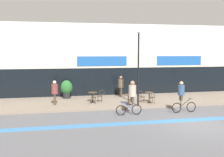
{
  "coord_description": "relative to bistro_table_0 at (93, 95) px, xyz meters",
  "views": [
    {
      "loc": [
        -7.27,
        -12.58,
        3.98
      ],
      "look_at": [
        -3.68,
        5.31,
        2.07
      ],
      "focal_mm": 42.0,
      "sensor_mm": 36.0,
      "label": 1
    }
  ],
  "objects": [
    {
      "name": "cafe_chair_2_side",
      "position": [
        3.59,
        -0.91,
        -0.02
      ],
      "size": [
        0.59,
        0.43,
        0.9
      ],
      "rotation": [
        0.0,
        0.0,
        0.07
      ],
      "color": "#4C3823",
      "rests_on": "sidewalk_slab"
    },
    {
      "name": "bistro_table_0",
      "position": [
        0.0,
        0.0,
        0.0
      ],
      "size": [
        0.7,
        0.7,
        0.75
      ],
      "color": "black",
      "rests_on": "sidewalk_slab"
    },
    {
      "name": "bistro_table_2",
      "position": [
        4.21,
        -0.9,
        0.01
      ],
      "size": [
        0.66,
        0.66,
        0.77
      ],
      "color": "black",
      "rests_on": "sidewalk_slab"
    },
    {
      "name": "cafe_chair_2_near",
      "position": [
        4.22,
        -1.53,
        -0.02
      ],
      "size": [
        0.45,
        0.6,
        0.9
      ],
      "rotation": [
        0.0,
        0.0,
        1.7
      ],
      "color": "#4C3823",
      "rests_on": "sidewalk_slab"
    },
    {
      "name": "ground_plane",
      "position": [
        4.84,
        -7.01,
        -0.65
      ],
      "size": [
        120.0,
        120.0,
        0.0
      ],
      "primitive_type": "plane",
      "color": "#5B5B60"
    },
    {
      "name": "bike_lane_stripe",
      "position": [
        4.84,
        -5.91,
        -0.65
      ],
      "size": [
        36.0,
        0.7,
        0.01
      ],
      "primitive_type": "cube",
      "color": "#3D7AB7",
      "rests_on": "ground"
    },
    {
      "name": "cyclist_0",
      "position": [
        1.95,
        -4.04,
        0.64
      ],
      "size": [
        1.65,
        0.49,
        2.15
      ],
      "rotation": [
        0.0,
        0.0,
        3.12
      ],
      "color": "black",
      "rests_on": "ground"
    },
    {
      "name": "pedestrian_near_end",
      "position": [
        2.64,
        1.76,
        0.52
      ],
      "size": [
        0.51,
        0.51,
        1.77
      ],
      "rotation": [
        0.0,
        0.0,
        3.27
      ],
      "color": "#4C3D2D",
      "rests_on": "sidewalk_slab"
    },
    {
      "name": "planter_pot",
      "position": [
        -1.9,
        2.01,
        0.28
      ],
      "size": [
        0.96,
        0.96,
        1.49
      ],
      "color": "#232326",
      "rests_on": "sidewalk_slab"
    },
    {
      "name": "storefront_facade",
      "position": [
        4.84,
        4.96,
        2.51
      ],
      "size": [
        40.0,
        4.06,
        6.37
      ],
      "color": "silver",
      "rests_on": "ground"
    },
    {
      "name": "lamp_post",
      "position": [
        2.99,
        -2.02,
        2.54
      ],
      "size": [
        0.26,
        0.26,
        5.33
      ],
      "color": "black",
      "rests_on": "sidewalk_slab"
    },
    {
      "name": "sidewalk_slab",
      "position": [
        4.84,
        0.24,
        -0.59
      ],
      "size": [
        40.0,
        5.5,
        0.12
      ],
      "primitive_type": "cube",
      "color": "gray",
      "rests_on": "ground"
    },
    {
      "name": "cafe_chair_0_side",
      "position": [
        0.63,
        -0.01,
        -0.02
      ],
      "size": [
        0.59,
        0.44,
        0.9
      ],
      "rotation": [
        0.0,
        0.0,
        3.05
      ],
      "color": "#4C3823",
      "rests_on": "sidewalk_slab"
    },
    {
      "name": "cyclist_1",
      "position": [
        5.31,
        -4.09,
        0.53
      ],
      "size": [
        1.71,
        0.48,
        2.05
      ],
      "rotation": [
        0.0,
        0.0,
        0.03
      ],
      "color": "black",
      "rests_on": "ground"
    },
    {
      "name": "cafe_chair_0_near",
      "position": [
        -0.01,
        -0.63,
        -0.02
      ],
      "size": [
        0.45,
        0.6,
        0.9
      ],
      "rotation": [
        0.0,
        0.0,
        1.45
      ],
      "color": "#4C3823",
      "rests_on": "sidewalk_slab"
    },
    {
      "name": "bistro_table_1",
      "position": [
        2.45,
        -1.39,
        -0.01
      ],
      "size": [
        0.75,
        0.75,
        0.73
      ],
      "color": "black",
      "rests_on": "sidewalk_slab"
    },
    {
      "name": "pedestrian_far_end",
      "position": [
        -2.8,
        -0.53,
        0.52
      ],
      "size": [
        0.47,
        0.47,
        1.77
      ],
      "rotation": [
        0.0,
        0.0,
        3.11
      ],
      "color": "#4C3D2D",
      "rests_on": "sidewalk_slab"
    },
    {
      "name": "cafe_chair_1_near",
      "position": [
        2.44,
        -2.02,
        -0.02
      ],
      "size": [
        0.44,
        0.59,
        0.9
      ],
      "rotation": [
        0.0,
        0.0,
        1.47
      ],
      "color": "#4C3823",
      "rests_on": "sidewalk_slab"
    }
  ]
}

